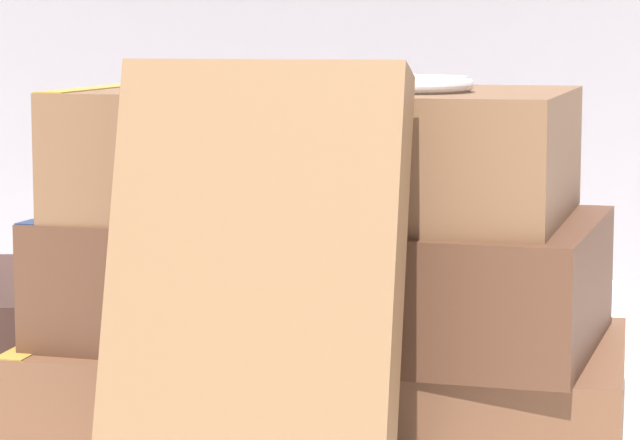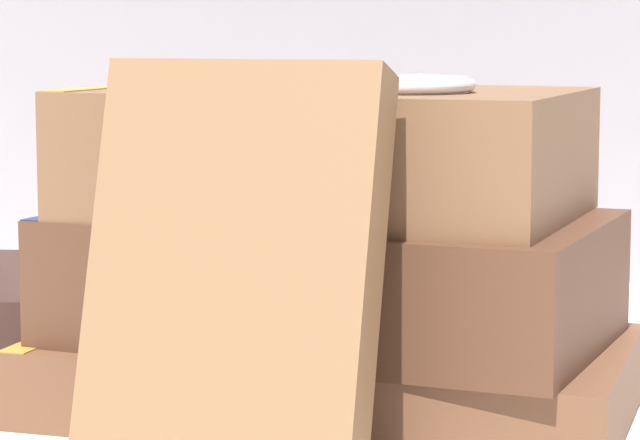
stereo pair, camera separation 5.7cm
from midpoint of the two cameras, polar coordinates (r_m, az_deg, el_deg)
name	(u,v)px [view 1 (the left image)]	position (r m, az deg, el deg)	size (l,w,h in m)	color
ground_plane	(198,427)	(0.61, -7.32, -7.75)	(3.00, 3.00, 0.00)	white
book_flat_bottom	(317,374)	(0.62, -2.73, -5.85)	(0.24, 0.14, 0.03)	brown
book_flat_middle	(316,276)	(0.62, -2.79, -2.14)	(0.23, 0.15, 0.05)	#4C2D1E
book_flat_top	(310,152)	(0.61, -3.01, 2.57)	(0.20, 0.14, 0.05)	brown
book_leaning_front	(255,292)	(0.51, -5.64, -2.75)	(0.10, 0.06, 0.15)	brown
pocket_watch	(401,84)	(0.59, 0.32, 5.13)	(0.06, 0.06, 0.01)	silver
reading_glasses	(262,336)	(0.77, -4.32, -4.40)	(0.10, 0.07, 0.00)	black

